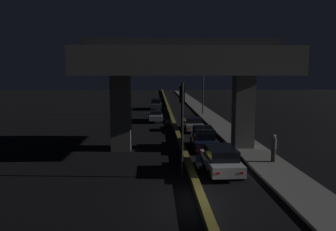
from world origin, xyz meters
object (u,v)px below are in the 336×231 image
(car_silver_third, at_px, (192,124))
(motorcycle_white_filtering_near, at_px, (199,163))
(street_lamp, at_px, (201,84))
(car_white_lead, at_px, (221,159))
(car_silver_lead_oncoming, at_px, (156,116))
(pedestrian_on_sidewalk, at_px, (274,148))
(traffic_light_left_of_median, at_px, (182,114))
(car_grey_second_oncoming, at_px, (156,104))
(car_dark_blue_second, at_px, (203,138))

(car_silver_third, distance_m, motorcycle_white_filtering_near, 14.73)
(street_lamp, relative_size, car_white_lead, 1.67)
(car_silver_lead_oncoming, xyz_separation_m, pedestrian_on_sidewalk, (7.81, -19.50, 0.38))
(traffic_light_left_of_median, bearing_deg, motorcycle_white_filtering_near, 38.10)
(car_grey_second_oncoming, xyz_separation_m, pedestrian_on_sidewalk, (7.73, -33.13, 0.18))
(car_dark_blue_second, relative_size, car_silver_third, 0.98)
(car_silver_third, distance_m, car_silver_lead_oncoming, 7.54)
(pedestrian_on_sidewalk, bearing_deg, car_silver_third, 106.75)
(car_dark_blue_second, bearing_deg, car_silver_third, 1.25)
(street_lamp, height_order, car_silver_lead_oncoming, street_lamp)
(car_white_lead, distance_m, car_silver_third, 14.74)
(car_grey_second_oncoming, bearing_deg, car_silver_lead_oncoming, 0.06)
(car_silver_third, relative_size, motorcycle_white_filtering_near, 2.80)
(car_dark_blue_second, height_order, pedestrian_on_sidewalk, pedestrian_on_sidewalk)
(car_silver_third, xyz_separation_m, motorcycle_white_filtering_near, (-1.27, -14.68, -0.09))
(traffic_light_left_of_median, relative_size, street_lamp, 0.73)
(car_white_lead, distance_m, pedestrian_on_sidewalk, 4.21)
(street_lamp, height_order, car_silver_third, street_lamp)
(car_silver_lead_oncoming, height_order, car_grey_second_oncoming, car_grey_second_oncoming)
(car_dark_blue_second, height_order, car_silver_lead_oncoming, car_dark_blue_second)
(street_lamp, relative_size, pedestrian_on_sidewalk, 4.08)
(traffic_light_left_of_median, height_order, street_lamp, street_lamp)
(car_silver_third, xyz_separation_m, pedestrian_on_sidewalk, (3.92, -13.04, 0.40))
(street_lamp, bearing_deg, car_silver_third, -101.78)
(car_silver_lead_oncoming, bearing_deg, street_lamp, 130.12)
(pedestrian_on_sidewalk, bearing_deg, car_grey_second_oncoming, 103.13)
(car_silver_third, bearing_deg, car_white_lead, 178.37)
(car_grey_second_oncoming, distance_m, pedestrian_on_sidewalk, 34.02)
(street_lamp, height_order, pedestrian_on_sidewalk, street_lamp)
(car_silver_lead_oncoming, relative_size, motorcycle_white_filtering_near, 2.55)
(street_lamp, bearing_deg, pedestrian_on_sidewalk, -86.79)
(traffic_light_left_of_median, relative_size, car_white_lead, 1.22)
(car_white_lead, distance_m, car_dark_blue_second, 6.37)
(street_lamp, bearing_deg, car_white_lead, -95.20)
(car_silver_lead_oncoming, relative_size, car_grey_second_oncoming, 0.93)
(pedestrian_on_sidewalk, bearing_deg, car_silver_lead_oncoming, 111.81)
(street_lamp, distance_m, pedestrian_on_sidewalk, 25.38)
(traffic_light_left_of_median, distance_m, car_silver_lead_oncoming, 22.26)
(street_lamp, relative_size, car_grey_second_oncoming, 1.58)
(car_white_lead, distance_m, car_grey_second_oncoming, 35.05)
(car_white_lead, xyz_separation_m, car_silver_third, (-0.08, 14.74, -0.13))
(car_grey_second_oncoming, bearing_deg, car_white_lead, 6.75)
(traffic_light_left_of_median, height_order, car_white_lead, traffic_light_left_of_median)
(street_lamp, relative_size, car_silver_third, 1.55)
(car_white_lead, xyz_separation_m, car_silver_lead_oncoming, (-3.96, 21.21, -0.10))
(car_silver_lead_oncoming, bearing_deg, car_dark_blue_second, 13.34)
(car_silver_third, relative_size, car_silver_lead_oncoming, 1.10)
(car_dark_blue_second, relative_size, pedestrian_on_sidewalk, 2.58)
(car_silver_lead_oncoming, height_order, motorcycle_white_filtering_near, motorcycle_white_filtering_near)
(car_dark_blue_second, bearing_deg, traffic_light_left_of_median, 163.84)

